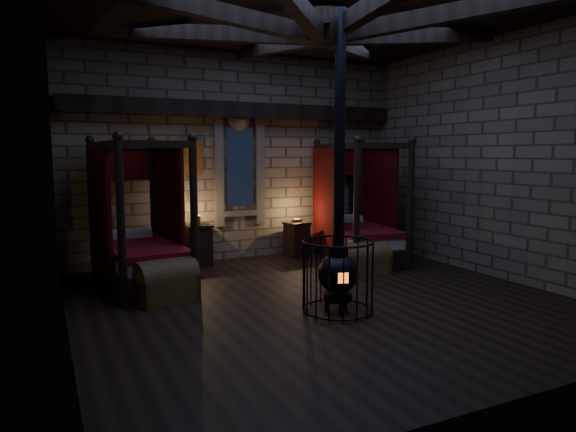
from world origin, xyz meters
name	(u,v)px	position (x,y,z in m)	size (l,w,h in m)	color
room	(320,44)	(0.00, 0.09, 3.74)	(7.02, 7.02, 4.29)	black
bed_left	(140,250)	(-2.28, 2.13, 0.59)	(1.39, 2.36, 2.37)	black
bed_right	(357,231)	(2.11, 2.26, 0.59)	(1.55, 2.44, 2.38)	black
trunk_left	(166,282)	(-2.11, 0.96, 0.29)	(1.00, 0.77, 0.65)	brown
trunk_right	(366,259)	(1.59, 1.14, 0.26)	(0.91, 0.70, 0.59)	brown
nightstand_left	(199,245)	(-1.01, 3.08, 0.42)	(0.51, 0.49, 0.99)	black
nightstand_right	(297,239)	(1.11, 3.03, 0.38)	(0.53, 0.52, 0.81)	black
stove	(338,269)	(-0.09, -0.62, 0.61)	(0.98, 0.98, 4.05)	black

